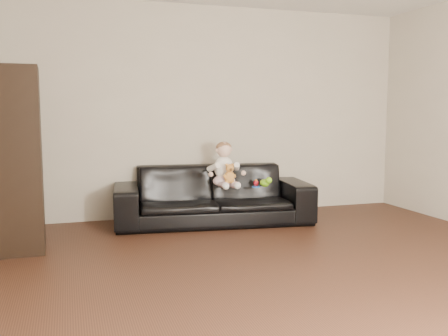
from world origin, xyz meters
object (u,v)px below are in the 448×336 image
object	(u,v)px
baby	(224,167)
toy_green	(265,183)
sofa	(213,195)
toy_blue_disc	(256,187)
cabinet	(17,160)
teddy_bear	(230,174)
toy_rattle	(256,183)

from	to	relation	value
baby	toy_green	bearing A→B (deg)	-17.46
sofa	toy_green	distance (m)	0.62
toy_blue_disc	cabinet	bearing A→B (deg)	-172.77
teddy_bear	toy_green	size ratio (longest dim) A/B	1.70
baby	toy_rattle	bearing A→B (deg)	-2.32
sofa	toy_green	world-z (taller)	sofa
sofa	cabinet	xyz separation A→B (m)	(-2.06, -0.57, 0.53)
sofa	cabinet	distance (m)	2.20
toy_rattle	sofa	bearing A→B (deg)	165.75
sofa	teddy_bear	world-z (taller)	teddy_bear
sofa	baby	bearing A→B (deg)	-43.72
toy_rattle	toy_blue_disc	distance (m)	0.14
toy_green	toy_rattle	bearing A→B (deg)	115.85
sofa	baby	xyz separation A→B (m)	(0.10, -0.12, 0.34)
cabinet	baby	world-z (taller)	cabinet
baby	toy_blue_disc	xyz separation A→B (m)	(0.34, -0.13, -0.22)
toy_rattle	toy_green	bearing A→B (deg)	-64.15
teddy_bear	toy_blue_disc	bearing A→B (deg)	-9.39
sofa	toy_rattle	distance (m)	0.53
baby	teddy_bear	bearing A→B (deg)	-88.45
teddy_bear	toy_green	world-z (taller)	teddy_bear
cabinet	baby	xyz separation A→B (m)	(2.16, 0.45, -0.19)
teddy_bear	toy_rattle	xyz separation A→B (m)	(0.38, 0.16, -0.14)
sofa	teddy_bear	bearing A→B (deg)	-61.71
cabinet	baby	distance (m)	2.22
toy_green	toy_rattle	distance (m)	0.14
sofa	toy_green	xyz separation A→B (m)	(0.55, -0.25, 0.15)
teddy_bear	toy_rattle	world-z (taller)	teddy_bear
toy_green	toy_rattle	world-z (taller)	toy_green
teddy_bear	toy_blue_disc	world-z (taller)	teddy_bear
sofa	toy_blue_disc	size ratio (longest dim) A/B	24.95
toy_green	toy_rattle	size ratio (longest dim) A/B	2.04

